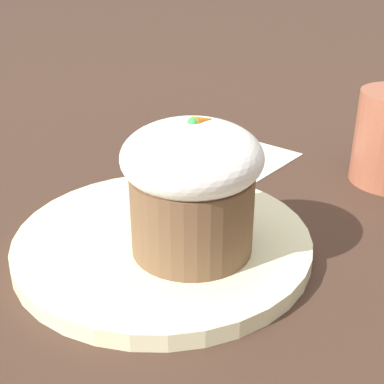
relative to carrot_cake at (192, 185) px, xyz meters
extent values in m
plane|color=#3D281E|center=(-0.01, 0.03, -0.07)|extent=(4.00, 4.00, 0.00)
cylinder|color=beige|center=(-0.01, 0.03, -0.06)|extent=(0.24, 0.24, 0.01)
cylinder|color=brown|center=(0.00, 0.00, -0.02)|extent=(0.09, 0.09, 0.06)
ellipsoid|color=white|center=(0.00, 0.00, 0.02)|extent=(0.10, 0.10, 0.05)
cone|color=orange|center=(0.01, 0.00, 0.05)|extent=(0.02, 0.01, 0.01)
sphere|color=green|center=(0.00, 0.00, 0.05)|extent=(0.01, 0.01, 0.01)
cube|color=#B7B7BC|center=(0.01, 0.08, -0.05)|extent=(0.03, 0.08, 0.00)
ellipsoid|color=#B7B7BC|center=(0.00, 0.03, -0.05)|extent=(0.04, 0.05, 0.01)
cube|color=white|center=(0.17, 0.13, -0.07)|extent=(0.13, 0.12, 0.00)
camera|label=1|loc=(-0.22, -0.28, 0.17)|focal=50.00mm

